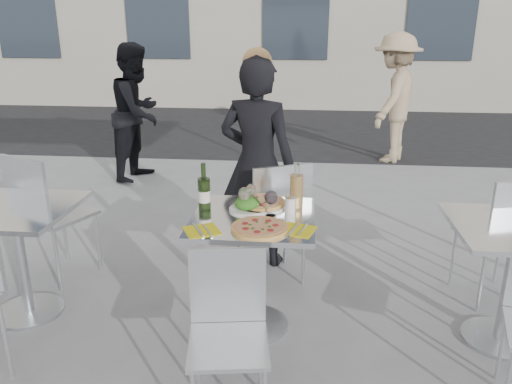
# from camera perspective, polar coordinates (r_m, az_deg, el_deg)

# --- Properties ---
(ground) EXTENTS (80.00, 80.00, 0.00)m
(ground) POSITION_cam_1_polar(r_m,az_deg,el_deg) (3.29, -0.27, -15.03)
(ground) COLOR slate
(street_asphalt) EXTENTS (24.00, 5.00, 0.00)m
(street_asphalt) POSITION_cam_1_polar(r_m,az_deg,el_deg) (9.40, 3.94, 7.41)
(street_asphalt) COLOR black
(street_asphalt) RESTS_ON ground
(main_table) EXTENTS (0.72, 0.72, 0.75)m
(main_table) POSITION_cam_1_polar(r_m,az_deg,el_deg) (3.02, -0.29, -6.50)
(main_table) COLOR #B7BABF
(main_table) RESTS_ON ground
(side_table_left) EXTENTS (0.72, 0.72, 0.75)m
(side_table_left) POSITION_cam_1_polar(r_m,az_deg,el_deg) (3.50, -25.59, -4.81)
(side_table_left) COLOR #B7BABF
(side_table_left) RESTS_ON ground
(chair_far) EXTENTS (0.56, 0.57, 0.93)m
(chair_far) POSITION_cam_1_polar(r_m,az_deg,el_deg) (3.54, 2.38, -2.45)
(chair_far) COLOR silver
(chair_far) RESTS_ON ground
(chair_near) EXTENTS (0.42, 0.43, 0.82)m
(chair_near) POSITION_cam_1_polar(r_m,az_deg,el_deg) (2.46, -3.20, -14.45)
(chair_near) COLOR silver
(chair_near) RESTS_ON ground
(side_chair_lfar) EXTENTS (0.59, 0.60, 0.97)m
(side_chair_lfar) POSITION_cam_1_polar(r_m,az_deg,el_deg) (3.88, -23.10, -1.68)
(side_chair_lfar) COLOR silver
(side_chair_lfar) RESTS_ON ground
(side_chair_rfar) EXTENTS (0.51, 0.52, 0.91)m
(side_chair_rfar) POSITION_cam_1_polar(r_m,az_deg,el_deg) (3.66, 26.69, -3.93)
(side_chair_rfar) COLOR silver
(side_chair_rfar) RESTS_ON ground
(woman_diner) EXTENTS (0.66, 0.51, 1.62)m
(woman_diner) POSITION_cam_1_polar(r_m,az_deg,el_deg) (3.83, 0.12, 3.28)
(woman_diner) COLOR black
(woman_diner) RESTS_ON ground
(pedestrian_a) EXTENTS (0.76, 0.89, 1.63)m
(pedestrian_a) POSITION_cam_1_polar(r_m,az_deg,el_deg) (6.24, -13.38, 8.83)
(pedestrian_a) COLOR black
(pedestrian_a) RESTS_ON ground
(pedestrian_b) EXTENTS (1.06, 1.29, 1.74)m
(pedestrian_b) POSITION_cam_1_polar(r_m,az_deg,el_deg) (7.13, 15.51, 10.28)
(pedestrian_b) COLOR tan
(pedestrian_b) RESTS_ON ground
(pizza_near) EXTENTS (0.32, 0.32, 0.02)m
(pizza_near) POSITION_cam_1_polar(r_m,az_deg,el_deg) (2.75, 0.42, -4.09)
(pizza_near) COLOR tan
(pizza_near) RESTS_ON main_table
(pizza_far) EXTENTS (0.34, 0.34, 0.03)m
(pizza_far) POSITION_cam_1_polar(r_m,az_deg,el_deg) (3.11, 0.60, -1.24)
(pizza_far) COLOR white
(pizza_far) RESTS_ON main_table
(salad_plate) EXTENTS (0.22, 0.22, 0.09)m
(salad_plate) POSITION_cam_1_polar(r_m,az_deg,el_deg) (3.02, -1.01, -1.44)
(salad_plate) COLOR white
(salad_plate) RESTS_ON main_table
(wine_bottle) EXTENTS (0.07, 0.08, 0.29)m
(wine_bottle) POSITION_cam_1_polar(r_m,az_deg,el_deg) (3.01, -5.95, -0.03)
(wine_bottle) COLOR #314E1D
(wine_bottle) RESTS_ON main_table
(carafe) EXTENTS (0.08, 0.08, 0.29)m
(carafe) POSITION_cam_1_polar(r_m,az_deg,el_deg) (3.01, 4.64, 0.09)
(carafe) COLOR tan
(carafe) RESTS_ON main_table
(sugar_shaker) EXTENTS (0.06, 0.06, 0.11)m
(sugar_shaker) POSITION_cam_1_polar(r_m,az_deg,el_deg) (2.99, 3.91, -1.35)
(sugar_shaker) COLOR white
(sugar_shaker) RESTS_ON main_table
(wineglass_white_a) EXTENTS (0.07, 0.07, 0.16)m
(wineglass_white_a) POSITION_cam_1_polar(r_m,az_deg,el_deg) (2.97, -1.37, -0.34)
(wineglass_white_a) COLOR white
(wineglass_white_a) RESTS_ON main_table
(wineglass_white_b) EXTENTS (0.07, 0.07, 0.16)m
(wineglass_white_b) POSITION_cam_1_polar(r_m,az_deg,el_deg) (3.03, -0.57, 0.07)
(wineglass_white_b) COLOR white
(wineglass_white_b) RESTS_ON main_table
(wineglass_red_a) EXTENTS (0.07, 0.07, 0.16)m
(wineglass_red_a) POSITION_cam_1_polar(r_m,az_deg,el_deg) (2.90, 1.82, -0.76)
(wineglass_red_a) COLOR white
(wineglass_red_a) RESTS_ON main_table
(wineglass_red_b) EXTENTS (0.07, 0.07, 0.16)m
(wineglass_red_b) POSITION_cam_1_polar(r_m,az_deg,el_deg) (2.91, 1.64, -0.75)
(wineglass_red_b) COLOR white
(wineglass_red_b) RESTS_ON main_table
(napkin_left) EXTENTS (0.24, 0.24, 0.01)m
(napkin_left) POSITION_cam_1_polar(r_m,az_deg,el_deg) (2.75, -6.23, -4.37)
(napkin_left) COLOR #D0C712
(napkin_left) RESTS_ON main_table
(napkin_right) EXTENTS (0.22, 0.22, 0.01)m
(napkin_right) POSITION_cam_1_polar(r_m,az_deg,el_deg) (2.75, 4.76, -4.31)
(napkin_right) COLOR #D0C712
(napkin_right) RESTS_ON main_table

